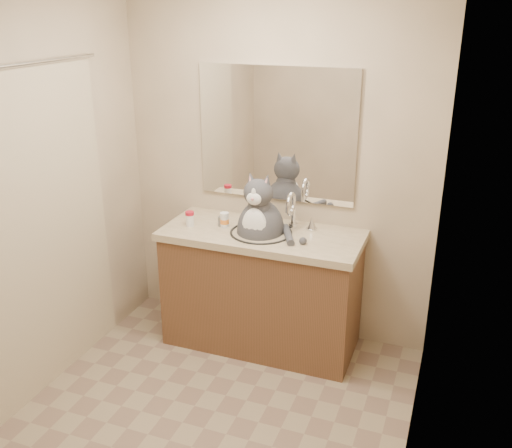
{
  "coord_description": "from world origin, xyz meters",
  "views": [
    {
      "loc": [
        1.2,
        -2.35,
        2.26
      ],
      "look_at": [
        0.07,
        0.65,
        1.03
      ],
      "focal_mm": 40.0,
      "sensor_mm": 36.0,
      "label": 1
    }
  ],
  "objects": [
    {
      "name": "vanity",
      "position": [
        0.0,
        0.96,
        0.44
      ],
      "size": [
        1.34,
        0.59,
        1.12
      ],
      "color": "brown",
      "rests_on": "ground"
    },
    {
      "name": "pill_bottle_redcap",
      "position": [
        -0.5,
        0.9,
        0.9
      ],
      "size": [
        0.06,
        0.06,
        0.1
      ],
      "rotation": [
        0.0,
        0.0,
        -0.11
      ],
      "color": "white",
      "rests_on": "vanity"
    },
    {
      "name": "pill_bottle_orange",
      "position": [
        -0.27,
        0.96,
        0.9
      ],
      "size": [
        0.06,
        0.06,
        0.1
      ],
      "rotation": [
        0.0,
        0.0,
        0.03
      ],
      "color": "white",
      "rests_on": "vanity"
    },
    {
      "name": "shower_curtain",
      "position": [
        -1.05,
        0.1,
        1.03
      ],
      "size": [
        0.02,
        1.3,
        1.93
      ],
      "color": "beige",
      "rests_on": "ground"
    },
    {
      "name": "mirror",
      "position": [
        0.0,
        1.24,
        1.45
      ],
      "size": [
        1.1,
        0.02,
        0.9
      ],
      "primitive_type": "cube",
      "color": "white",
      "rests_on": "room"
    },
    {
      "name": "room",
      "position": [
        0.0,
        0.0,
        1.2
      ],
      "size": [
        2.22,
        2.52,
        2.42
      ],
      "color": "gray",
      "rests_on": "ground"
    },
    {
      "name": "grey_canister",
      "position": [
        -0.3,
        0.97,
        0.88
      ],
      "size": [
        0.05,
        0.05,
        0.07
      ],
      "rotation": [
        0.0,
        0.0,
        0.31
      ],
      "color": "slate",
      "rests_on": "vanity"
    },
    {
      "name": "cat",
      "position": [
        -0.01,
        0.96,
        0.89
      ],
      "size": [
        0.44,
        0.36,
        0.63
      ],
      "rotation": [
        0.0,
        0.0,
        -0.0
      ],
      "color": "#46464B",
      "rests_on": "vanity"
    }
  ]
}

